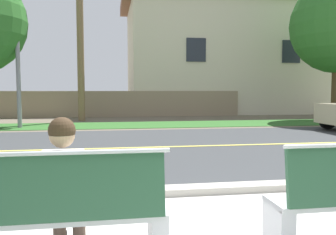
# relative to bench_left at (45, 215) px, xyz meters

# --- Properties ---
(ground_plane) EXTENTS (140.00, 140.00, 0.00)m
(ground_plane) POSITION_rel_bench_left_xyz_m (1.49, 7.55, -0.46)
(ground_plane) COLOR #665B4C
(curb_edge) EXTENTS (44.00, 0.30, 0.11)m
(curb_edge) POSITION_rel_bench_left_xyz_m (1.49, 1.90, -0.41)
(curb_edge) COLOR #ADA89E
(curb_edge) RESTS_ON ground_plane
(street_asphalt) EXTENTS (52.00, 8.00, 0.01)m
(street_asphalt) POSITION_rel_bench_left_xyz_m (1.49, 6.05, -0.46)
(street_asphalt) COLOR #383A3D
(street_asphalt) RESTS_ON ground_plane
(road_centre_line) EXTENTS (48.00, 0.14, 0.01)m
(road_centre_line) POSITION_rel_bench_left_xyz_m (1.49, 6.05, -0.45)
(road_centre_line) COLOR #E0CC4C
(road_centre_line) RESTS_ON ground_plane
(far_verge_grass) EXTENTS (48.00, 2.80, 0.02)m
(far_verge_grass) POSITION_rel_bench_left_xyz_m (1.49, 11.93, -0.46)
(far_verge_grass) COLOR #2D6026
(far_verge_grass) RESTS_ON ground_plane
(bench_left) EXTENTS (2.00, 0.48, 1.01)m
(bench_left) POSITION_rel_bench_left_xyz_m (0.00, 0.00, 0.00)
(bench_left) COLOR silver
(bench_left) RESTS_ON ground_plane
(seated_person_white) EXTENTS (0.52, 0.68, 1.25)m
(seated_person_white) POSITION_rel_bench_left_xyz_m (0.13, 0.17, 0.21)
(seated_person_white) COLOR #47382D
(seated_person_white) RESTS_ON ground_plane
(streetlamp) EXTENTS (0.24, 2.10, 7.92)m
(streetlamp) POSITION_rel_bench_left_xyz_m (-2.92, 11.71, 4.02)
(streetlamp) COLOR gray
(streetlamp) RESTS_ON ground_plane
(garden_wall) EXTENTS (13.00, 0.36, 1.40)m
(garden_wall) POSITION_rel_bench_left_xyz_m (1.16, 16.62, 0.24)
(garden_wall) COLOR gray
(garden_wall) RESTS_ON ground_plane
(house_across_street) EXTENTS (13.56, 6.91, 7.27)m
(house_across_street) POSITION_rel_bench_left_xyz_m (8.08, 19.81, 3.22)
(house_across_street) COLOR beige
(house_across_street) RESTS_ON ground_plane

